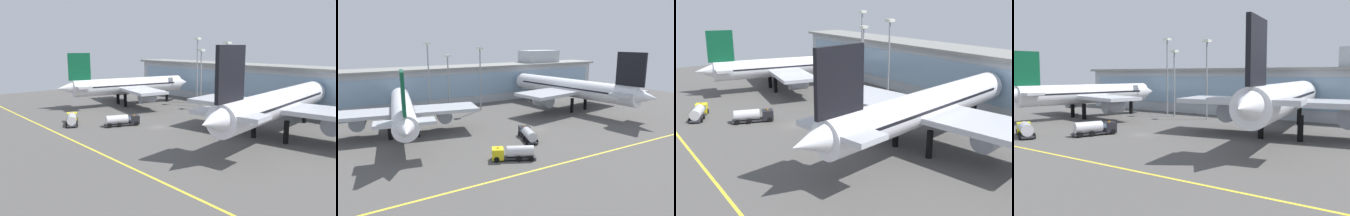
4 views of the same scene
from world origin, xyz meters
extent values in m
plane|color=#514F4C|center=(0.00, 0.00, 0.00)|extent=(180.00, 180.00, 0.00)
cube|color=yellow|center=(0.00, -22.00, 0.01)|extent=(144.00, 0.50, 0.01)
cube|color=#ADB2B7|center=(0.00, 46.41, 6.69)|extent=(119.66, 12.00, 13.39)
cube|color=#84A3BC|center=(0.00, 40.36, 7.36)|extent=(114.87, 0.20, 8.57)
cube|color=gray|center=(0.00, 46.41, 13.79)|extent=(122.66, 14.00, 0.80)
cube|color=#ADB2B7|center=(35.90, 48.41, 16.39)|extent=(16.00, 10.00, 6.00)
cylinder|color=black|center=(-36.48, 11.26, 2.17)|extent=(1.10, 1.10, 4.34)
cylinder|color=black|center=(-30.08, 10.07, 2.17)|extent=(1.10, 1.10, 4.34)
cylinder|color=black|center=(-29.95, 28.49, 2.17)|extent=(1.10, 1.10, 4.34)
cylinder|color=white|center=(-32.70, 13.77, 6.78)|extent=(12.57, 39.74, 5.43)
cone|color=white|center=(-28.78, 34.74, 6.78)|extent=(5.96, 5.75, 5.16)
cone|color=white|center=(-36.66, -7.48, 7.19)|extent=(5.63, 6.71, 4.61)
cube|color=#84A3BC|center=(-29.37, 31.59, 7.73)|extent=(4.70, 4.48, 1.63)
cube|color=black|center=(-32.70, 13.77, 7.19)|extent=(11.46, 33.55, 0.43)
cube|color=#B7BAC1|center=(-32.70, 13.77, 6.11)|extent=(39.26, 16.30, 0.87)
cylinder|color=#999EA8|center=(-42.94, 17.12, 3.96)|extent=(4.67, 5.73, 3.80)
cylinder|color=#999EA8|center=(-21.93, 13.20, 3.96)|extent=(4.67, 5.73, 3.80)
cube|color=#0C4C2D|center=(-35.88, -3.28, 13.84)|extent=(1.94, 7.09, 8.68)
cube|color=#B7BAC1|center=(-35.88, -3.28, 7.60)|extent=(12.80, 6.50, 0.69)
cylinder|color=black|center=(21.80, 10.09, 2.46)|extent=(1.10, 1.10, 4.92)
cylinder|color=black|center=(29.08, 11.31, 2.46)|extent=(1.10, 1.10, 4.92)
cylinder|color=black|center=(21.68, 33.10, 2.46)|extent=(1.10, 1.10, 4.92)
cylinder|color=white|center=(24.79, 14.60, 7.69)|extent=(14.24, 49.71, 6.15)
cone|color=white|center=(20.39, 40.76, 7.69)|extent=(6.68, 6.43, 5.85)
cone|color=white|center=(29.23, -11.87, 8.15)|extent=(6.28, 7.54, 5.23)
cube|color=#84A3BC|center=(21.03, 37.00, 8.77)|extent=(5.26, 5.01, 1.85)
cube|color=black|center=(24.79, 14.60, 8.15)|extent=(13.00, 41.93, 0.49)
cube|color=#B7BAC1|center=(24.79, 14.60, 6.92)|extent=(43.41, 18.65, 0.98)
cylinder|color=#999EA8|center=(12.89, 14.40, 4.49)|extent=(5.31, 7.04, 4.31)
cylinder|color=#999EA8|center=(36.10, 18.30, 4.49)|extent=(5.31, 7.04, 4.31)
cube|color=black|center=(28.38, -6.83, 15.69)|extent=(2.20, 8.89, 9.85)
cube|color=#B7BAC1|center=(28.38, -6.83, 8.61)|extent=(14.16, 7.58, 0.79)
cylinder|color=black|center=(-7.48, -2.30, 0.55)|extent=(0.63, 1.14, 1.10)
cylinder|color=black|center=(-5.01, -3.13, 0.55)|extent=(0.63, 1.14, 1.10)
cylinder|color=black|center=(-8.90, -6.57, 0.55)|extent=(0.63, 1.14, 1.10)
cylinder|color=black|center=(-6.44, -7.39, 0.55)|extent=(0.63, 1.14, 1.10)
cylinder|color=black|center=(-9.70, -8.96, 0.55)|extent=(0.63, 1.14, 1.10)
cylinder|color=black|center=(-7.23, -9.78, 0.55)|extent=(0.63, 1.14, 1.10)
cube|color=#2D2D33|center=(-7.61, -6.81, 0.45)|extent=(4.61, 7.91, 0.30)
cube|color=black|center=(-6.33, -2.97, 1.40)|extent=(3.21, 3.04, 2.20)
cube|color=#84A3BC|center=(-6.33, -2.97, 1.88)|extent=(3.14, 3.10, 0.88)
cylinder|color=silver|center=(-7.78, -7.32, 1.75)|extent=(3.95, 6.02, 2.30)
cube|color=orange|center=(-6.33, -2.97, 2.62)|extent=(0.30, 0.40, 0.20)
cylinder|color=black|center=(-20.98, -14.85, 0.55)|extent=(1.12, 0.76, 1.10)
cylinder|color=black|center=(-19.83, -12.52, 0.55)|extent=(1.12, 0.76, 1.10)
cylinder|color=black|center=(-16.94, -16.84, 0.55)|extent=(1.12, 0.76, 1.10)
cylinder|color=black|center=(-15.79, -14.51, 0.55)|extent=(1.12, 0.76, 1.10)
cylinder|color=black|center=(-14.68, -17.96, 0.55)|extent=(1.12, 0.76, 1.10)
cylinder|color=black|center=(-13.53, -15.62, 0.55)|extent=(1.12, 0.76, 1.10)
cube|color=#2D2D33|center=(-16.53, -15.60, 0.45)|extent=(7.82, 5.44, 0.30)
cube|color=yellow|center=(-20.16, -13.81, 1.40)|extent=(3.25, 3.37, 2.20)
cube|color=#84A3BC|center=(-20.16, -13.81, 1.88)|extent=(3.29, 3.31, 0.88)
cylinder|color=silver|center=(-16.05, -15.84, 1.75)|extent=(6.02, 4.53, 2.30)
cube|color=orange|center=(-20.16, -13.81, 2.62)|extent=(0.30, 0.40, 0.20)
cylinder|color=gray|center=(-2.71, 29.61, 10.49)|extent=(0.44, 0.44, 20.98)
cube|color=silver|center=(-2.71, 29.61, 21.33)|extent=(1.80, 1.80, 0.70)
cylinder|color=gray|center=(-19.44, 33.63, 11.28)|extent=(0.44, 0.44, 22.56)
cube|color=silver|center=(-19.44, 33.63, 22.91)|extent=(1.80, 1.80, 0.70)
cylinder|color=gray|center=(-14.09, 30.07, 9.33)|extent=(0.44, 0.44, 18.65)
cube|color=silver|center=(-14.09, 30.07, 19.00)|extent=(1.80, 1.80, 0.70)
camera|label=1|loc=(66.02, -53.32, 20.47)|focal=36.59mm
camera|label=2|loc=(-49.12, -65.96, 24.10)|focal=33.06mm
camera|label=3|loc=(70.89, -35.76, 26.67)|focal=40.75mm
camera|label=4|loc=(51.03, -56.69, 12.54)|focal=39.83mm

